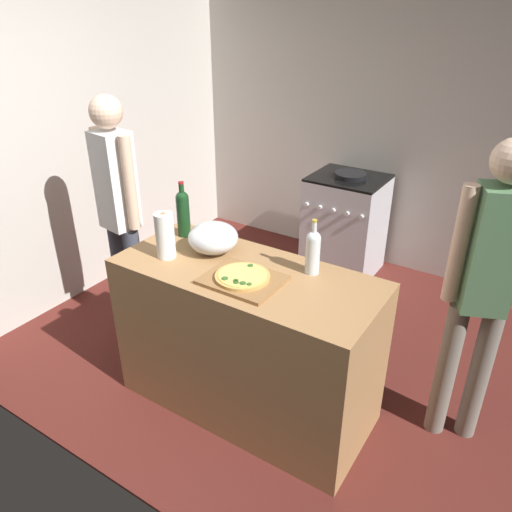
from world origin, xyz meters
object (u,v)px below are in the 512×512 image
object	(u,v)px
pizza	(242,276)
person_in_stripes	(119,206)
wine_bottle_clear	(183,211)
mixing_bowl	(213,238)
paper_towel_roll	(165,236)
wine_bottle_amber	(313,250)
stove	(345,224)
person_in_red	(485,283)

from	to	relation	value
pizza	person_in_stripes	world-z (taller)	person_in_stripes
person_in_stripes	wine_bottle_clear	bearing A→B (deg)	0.25
pizza	wine_bottle_clear	distance (m)	0.70
mixing_bowl	paper_towel_roll	distance (m)	0.27
wine_bottle_amber	stove	distance (m)	1.91
wine_bottle_amber	person_in_red	world-z (taller)	person_in_red
wine_bottle_amber	person_in_red	size ratio (longest dim) A/B	0.18
pizza	stove	size ratio (longest dim) A/B	0.31
pizza	wine_bottle_clear	world-z (taller)	wine_bottle_clear
person_in_red	wine_bottle_clear	bearing A→B (deg)	-170.71
wine_bottle_clear	person_in_red	distance (m)	1.72
pizza	person_in_red	distance (m)	1.21
paper_towel_roll	stove	xyz separation A→B (m)	(0.26, 2.02, -0.62)
pizza	wine_bottle_clear	xyz separation A→B (m)	(-0.62, 0.28, 0.13)
stove	person_in_stripes	xyz separation A→B (m)	(-0.92, -1.74, 0.56)
stove	paper_towel_roll	bearing A→B (deg)	-97.22
stove	person_in_red	size ratio (longest dim) A/B	0.54
pizza	stove	bearing A→B (deg)	97.52
mixing_bowl	wine_bottle_amber	size ratio (longest dim) A/B	0.94
stove	person_in_red	distance (m)	2.06
wine_bottle_amber	person_in_stripes	distance (m)	1.45
pizza	wine_bottle_amber	distance (m)	0.40
paper_towel_roll	stove	size ratio (longest dim) A/B	0.29
wine_bottle_amber	person_in_stripes	bearing A→B (deg)	-179.73
pizza	wine_bottle_amber	world-z (taller)	wine_bottle_amber
mixing_bowl	paper_towel_roll	xyz separation A→B (m)	(-0.19, -0.20, 0.04)
paper_towel_roll	wine_bottle_clear	world-z (taller)	wine_bottle_clear
pizza	mixing_bowl	xyz separation A→B (m)	(-0.33, 0.19, 0.06)
wine_bottle_amber	person_in_red	xyz separation A→B (m)	(0.81, 0.27, -0.07)
wine_bottle_amber	wine_bottle_clear	size ratio (longest dim) A/B	0.89
mixing_bowl	paper_towel_roll	size ratio (longest dim) A/B	1.08
pizza	person_in_stripes	size ratio (longest dim) A/B	0.17
wine_bottle_clear	person_in_red	bearing A→B (deg)	9.29
person_in_red	wine_bottle_amber	bearing A→B (deg)	-161.45
wine_bottle_amber	stove	xyz separation A→B (m)	(-0.53, 1.73, -0.62)
mixing_bowl	wine_bottle_amber	xyz separation A→B (m)	(0.59, 0.09, 0.04)
pizza	paper_towel_roll	distance (m)	0.53
paper_towel_roll	person_in_stripes	distance (m)	0.73
mixing_bowl	wine_bottle_amber	world-z (taller)	wine_bottle_amber
pizza	stove	distance (m)	2.10
wine_bottle_amber	mixing_bowl	bearing A→B (deg)	-171.61
paper_towel_roll	wine_bottle_amber	distance (m)	0.83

